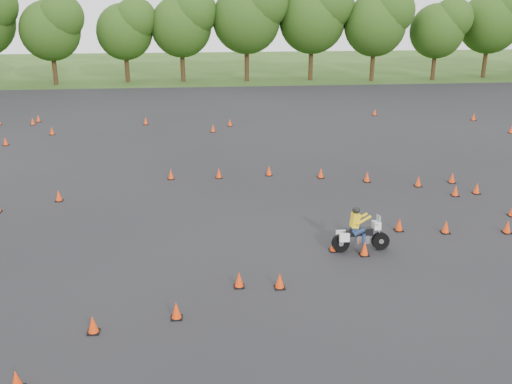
# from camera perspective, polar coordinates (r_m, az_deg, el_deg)

# --- Properties ---
(ground) EXTENTS (140.00, 140.00, 0.00)m
(ground) POSITION_cam_1_polar(r_m,az_deg,el_deg) (17.69, 1.29, -7.94)
(ground) COLOR #2D5119
(ground) RESTS_ON ground
(asphalt_pad) EXTENTS (62.00, 62.00, 0.00)m
(asphalt_pad) POSITION_cam_1_polar(r_m,az_deg,el_deg) (23.16, -0.49, -1.17)
(asphalt_pad) COLOR black
(asphalt_pad) RESTS_ON ground
(treeline) EXTENTS (87.13, 32.47, 10.76)m
(treeline) POSITION_cam_1_polar(r_m,az_deg,el_deg) (50.70, -0.07, 15.35)
(treeline) COLOR #264313
(treeline) RESTS_ON ground
(traffic_cones) EXTENTS (36.65, 33.42, 0.45)m
(traffic_cones) POSITION_cam_1_polar(r_m,az_deg,el_deg) (22.71, 0.21, -0.98)
(traffic_cones) COLOR #EF3A0A
(traffic_cones) RESTS_ON asphalt_pad
(rider_yellow) EXTENTS (1.97, 0.67, 1.50)m
(rider_yellow) POSITION_cam_1_polar(r_m,az_deg,el_deg) (19.03, 10.53, -3.74)
(rider_yellow) COLOR yellow
(rider_yellow) RESTS_ON ground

